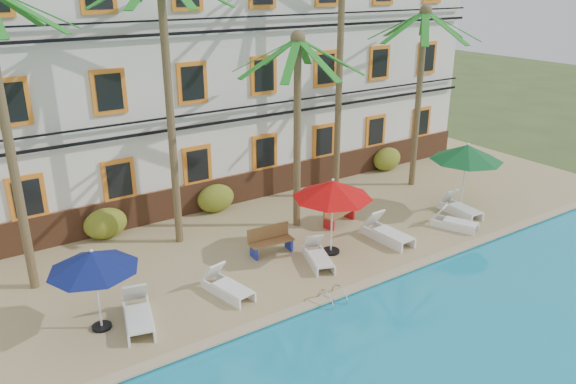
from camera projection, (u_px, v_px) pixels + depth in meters
ground at (342, 281)px, 17.36m from camera, size 100.00×100.00×0.00m
pool_deck at (259, 223)px, 21.19m from camera, size 30.00×12.00×0.25m
pool_coping at (362, 285)px, 16.56m from camera, size 30.00×0.35×0.06m
hotel_building at (194, 66)px, 23.18m from camera, size 25.40×6.44×10.22m
palm_a at (1, 102)px, 14.58m from camera, size 4.46×4.46×8.65m
palm_b at (167, 73)px, 17.35m from camera, size 4.46×4.46×9.11m
palm_c at (297, 103)px, 19.07m from camera, size 4.46×4.46×6.94m
palm_d at (341, 32)px, 21.12m from camera, size 4.46×4.46×10.59m
palm_e at (421, 72)px, 23.00m from camera, size 4.46×4.46×7.56m
shrub_left at (106, 223)px, 19.46m from camera, size 1.50×0.90×1.10m
shrub_mid at (216, 198)px, 21.69m from camera, size 1.50×0.90×1.10m
shrub_right at (387, 159)px, 26.37m from camera, size 1.50×0.90×1.10m
umbrella_blue at (93, 261)px, 13.91m from camera, size 2.29×2.29×2.29m
umbrella_red at (333, 190)px, 17.83m from camera, size 2.61×2.61×2.61m
umbrella_green at (467, 153)px, 21.14m from camera, size 2.75×2.75×2.74m
lounger_a at (138, 314)px, 14.69m from camera, size 1.15×2.05×0.91m
lounger_b at (227, 286)px, 16.08m from camera, size 0.96×1.84×0.83m
lounger_c at (318, 256)px, 17.81m from camera, size 1.17×1.82×0.81m
lounger_d at (386, 232)px, 19.39m from camera, size 0.80×2.02×0.94m
lounger_e at (453, 221)px, 20.36m from camera, size 1.19×1.75×0.78m
lounger_f at (460, 207)px, 21.55m from camera, size 0.80×1.86×0.85m
bench_left at (270, 240)px, 18.44m from camera, size 1.53×0.59×0.93m
bench_right at (338, 211)px, 20.68m from camera, size 1.57×0.87×0.93m
pool_ladder at (333, 300)px, 15.88m from camera, size 0.54×0.74×0.74m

